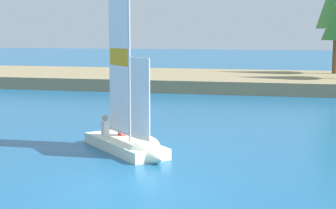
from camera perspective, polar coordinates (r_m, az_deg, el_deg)
The scene contains 3 objects.
ground_plane at distance 14.02m, azimuth -3.72°, elevation -8.99°, with size 200.00×200.00×0.00m, color #195684.
shore_bank at distance 39.74m, azimuth 7.45°, elevation 2.50°, with size 80.00×11.16×0.82m, color #897A56.
sailboat at distance 17.84m, azimuth -3.51°, elevation -3.80°, with size 3.99×4.08×6.11m.
Camera 1 is at (3.93, -12.84, 4.05)m, focal length 58.35 mm.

